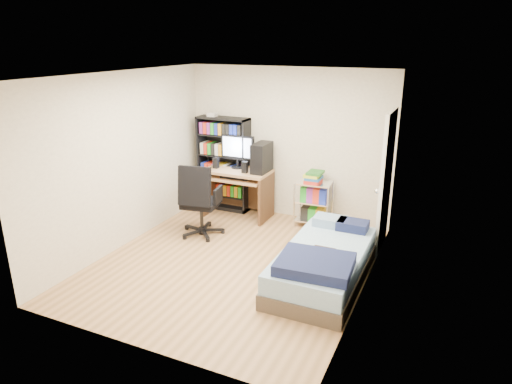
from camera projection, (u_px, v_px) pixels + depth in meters
The scene contains 7 objects.
room at pixel (233, 175), 5.84m from camera, with size 3.58×4.08×2.58m.
media_shelf at pixel (224, 163), 8.00m from camera, with size 0.92×0.31×1.71m.
computer_desk at pixel (245, 174), 7.67m from camera, with size 1.10×0.64×1.38m.
office_chair at pixel (200, 213), 7.01m from camera, with size 0.79×0.79×1.15m.
wire_cart at pixel (314, 191), 7.31m from camera, with size 0.58×0.43×0.91m.
bed at pixel (323, 264), 5.69m from camera, with size 0.98×1.95×0.56m.
door at pixel (386, 182), 6.41m from camera, with size 0.12×0.80×2.00m.
Camera 1 is at (2.59, -4.98, 2.90)m, focal length 32.00 mm.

